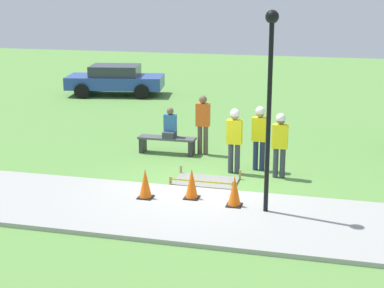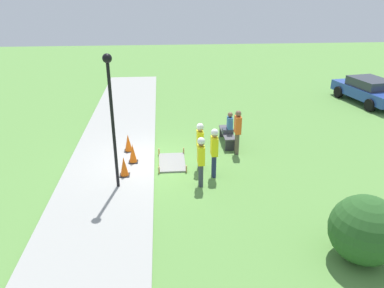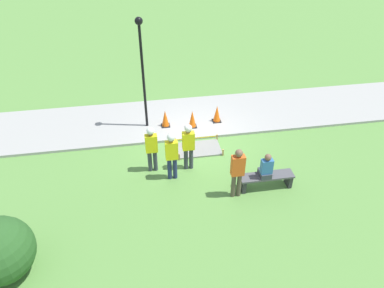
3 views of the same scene
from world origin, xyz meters
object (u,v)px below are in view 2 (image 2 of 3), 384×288
Objects in this scene: traffic_cone_sidewalk_edge at (124,167)px; lamppost_near at (111,105)px; park_bench at (227,135)px; bystander_in_orange_shirt at (238,129)px; traffic_cone_near_patch at (128,143)px; worker_assistant at (200,142)px; parked_car_blue at (369,90)px; person_seated_on_bench at (229,125)px; worker_supervisor at (201,157)px; traffic_cone_far_patch at (133,153)px; worker_trainee at (214,148)px.

traffic_cone_sidewalk_edge is 0.16× the size of lamppost_near.
bystander_in_orange_shirt reaches higher than park_bench.
traffic_cone_near_patch is 0.40× the size of park_bench.
parked_car_blue is (-7.47, 10.32, -0.32)m from worker_assistant.
person_seated_on_bench is 3.75m from worker_supervisor.
traffic_cone_far_patch is at bearing -102.49° from worker_assistant.
park_bench is (-1.75, 3.82, -0.10)m from traffic_cone_far_patch.
parked_car_blue reaches higher than traffic_cone_sidewalk_edge.
traffic_cone_near_patch is 0.39× the size of bystander_in_orange_shirt.
worker_supervisor is at bearing 42.77° from traffic_cone_near_patch.
worker_assistant reaches higher than traffic_cone_sidewalk_edge.
park_bench is at bearing -149.12° from person_seated_on_bench.
worker_trainee is at bearing 139.43° from worker_supervisor.
worker_trainee is (2.81, -1.01, 0.20)m from person_seated_on_bench.
park_bench is 2.76m from worker_assistant.
person_seated_on_bench reaches higher than traffic_cone_sidewalk_edge.
traffic_cone_near_patch is at bearing -120.59° from worker_assistant.
worker_trainee reaches higher than traffic_cone_sidewalk_edge.
bystander_in_orange_shirt reaches higher than worker_trainee.
parked_car_blue reaches higher than traffic_cone_near_patch.
park_bench is (-2.79, 4.05, -0.09)m from traffic_cone_sidewalk_edge.
bystander_in_orange_shirt is (-1.84, 1.17, -0.04)m from worker_trainee.
worker_trainee is at bearing 54.79° from traffic_cone_near_patch.
worker_assistant is 0.74m from worker_trainee.
traffic_cone_near_patch is at bearing 177.18° from lamppost_near.
parked_car_blue is (-7.97, 12.98, 0.29)m from traffic_cone_sidewalk_edge.
worker_trainee is (1.15, 2.86, 0.60)m from traffic_cone_far_patch.
worker_trainee is at bearing -32.36° from bystander_in_orange_shirt.
traffic_cone_far_patch is 0.41× the size of worker_assistant.
person_seated_on_bench is (-1.67, 3.87, 0.40)m from traffic_cone_far_patch.
traffic_cone_far_patch is at bearing -80.16° from bystander_in_orange_shirt.
lamppost_near is (0.72, -0.15, 2.43)m from traffic_cone_sidewalk_edge.
bystander_in_orange_shirt is (-0.70, 4.02, 0.56)m from traffic_cone_far_patch.
worker_assistant is 3.57m from lamppost_near.
traffic_cone_sidewalk_edge is 0.41× the size of worker_supervisor.
traffic_cone_near_patch is 3.17m from worker_assistant.
worker_trainee is 2.18m from bystander_in_orange_shirt.
traffic_cone_far_patch is at bearing -72.08° from parked_car_blue.
lamppost_near is at bearing -79.18° from worker_trainee.
traffic_cone_sidewalk_edge is at bearing -12.64° from traffic_cone_far_patch.
park_bench is 0.98× the size of worker_assistant.
person_seated_on_bench is 0.50× the size of bystander_in_orange_shirt.
person_seated_on_bench is 0.19× the size of parked_car_blue.
traffic_cone_near_patch is at bearing -166.81° from traffic_cone_far_patch.
worker_trainee is 1.00× the size of bystander_in_orange_shirt.
worker_assistant is (2.20, -1.44, 0.19)m from person_seated_on_bench.
worker_trainee is at bearing 35.04° from worker_assistant.
traffic_cone_sidewalk_edge is at bearing -105.35° from worker_supervisor.
worker_supervisor reaches higher than person_seated_on_bench.
bystander_in_orange_shirt is at bearing 9.27° from person_seated_on_bench.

